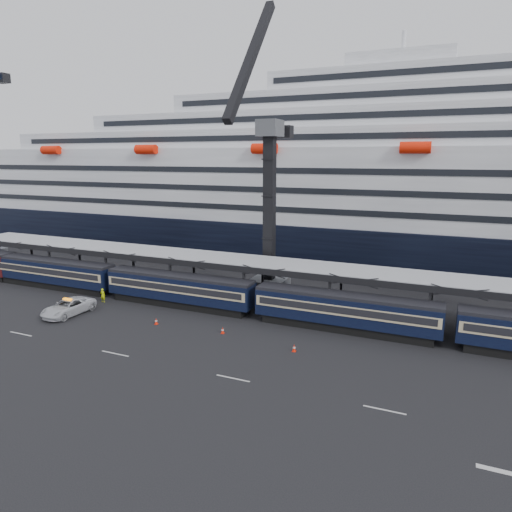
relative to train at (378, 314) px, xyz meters
name	(u,v)px	position (x,y,z in m)	size (l,w,h in m)	color
ground	(418,390)	(4.65, -10.00, -2.20)	(260.00, 260.00, 0.00)	black
train	(378,314)	(0.00, 0.00, 0.00)	(133.05, 3.00, 4.05)	black
canopy	(432,280)	(4.65, 4.00, 3.05)	(130.00, 6.25, 5.53)	#9EA1A6
cruise_ship	(438,190)	(3.57, 35.99, 10.14)	(214.09, 28.84, 34.00)	black
crane_dark_near	(268,203)	(-15.35, 8.59, 9.73)	(4.50, 17.75, 35.08)	#4A4D51
pickup_truck	(68,307)	(-33.29, -7.67, -1.32)	(2.93, 6.35, 1.76)	silver
worker	(103,295)	(-32.87, -2.50, -1.33)	(0.64, 0.42, 1.75)	#C2DB0B
traffic_cone_b	(156,321)	(-22.32, -6.26, -1.85)	(0.36, 0.36, 0.71)	#FF2008
traffic_cone_c	(223,330)	(-14.56, -5.74, -1.86)	(0.34, 0.34, 0.68)	#FF2008
traffic_cone_d	(294,348)	(-6.46, -7.06, -1.85)	(0.35, 0.35, 0.71)	#FF2008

